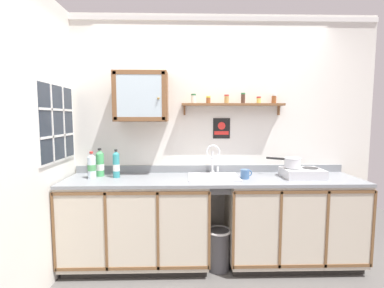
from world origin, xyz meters
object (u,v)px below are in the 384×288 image
object	(u,v)px
mug	(245,174)
warning_sign	(222,128)
bottle_soda_green_1	(100,164)
wall_cabinet	(141,97)
bottle_detergent_teal_0	(116,165)
saucepan	(292,162)
hot_plate_stove	(302,173)
sink	(213,180)
trash_bin	(218,248)
bottle_water_clear_2	(92,166)

from	to	relation	value
mug	warning_sign	size ratio (longest dim) A/B	0.56
bottle_soda_green_1	wall_cabinet	xyz separation A→B (m)	(0.43, 0.04, 0.69)
bottle_soda_green_1	mug	distance (m)	1.49
bottle_soda_green_1	warning_sign	xyz separation A→B (m)	(1.29, 0.17, 0.36)
mug	wall_cabinet	distance (m)	1.32
bottle_detergent_teal_0	warning_sign	size ratio (longest dim) A/B	1.30
bottle_soda_green_1	warning_sign	world-z (taller)	warning_sign
bottle_detergent_teal_0	mug	size ratio (longest dim) A/B	2.33
bottle_detergent_teal_0	warning_sign	distance (m)	1.18
saucepan	wall_cabinet	bearing A→B (deg)	175.13
hot_plate_stove	bottle_soda_green_1	bearing A→B (deg)	176.78
sink	wall_cabinet	world-z (taller)	wall_cabinet
hot_plate_stove	bottle_soda_green_1	distance (m)	2.08
wall_cabinet	sink	bearing A→B (deg)	-9.32
sink	bottle_soda_green_1	bearing A→B (deg)	176.06
sink	bottle_soda_green_1	xyz separation A→B (m)	(-1.17, 0.08, 0.15)
hot_plate_stove	warning_sign	world-z (taller)	warning_sign
sink	trash_bin	size ratio (longest dim) A/B	1.25
sink	bottle_soda_green_1	distance (m)	1.19
saucepan	warning_sign	world-z (taller)	warning_sign
bottle_detergent_teal_0	wall_cabinet	distance (m)	0.74
saucepan	trash_bin	distance (m)	1.15
saucepan	bottle_detergent_teal_0	world-z (taller)	bottle_detergent_teal_0
sink	mug	bearing A→B (deg)	-13.98
sink	warning_sign	xyz separation A→B (m)	(0.11, 0.25, 0.51)
trash_bin	saucepan	bearing A→B (deg)	9.02
wall_cabinet	trash_bin	distance (m)	1.73
saucepan	bottle_water_clear_2	distance (m)	2.03
bottle_soda_green_1	warning_sign	bearing A→B (deg)	7.57
mug	warning_sign	bearing A→B (deg)	121.03
bottle_detergent_teal_0	bottle_soda_green_1	world-z (taller)	bottle_soda_green_1
bottle_detergent_teal_0	trash_bin	xyz separation A→B (m)	(1.03, -0.14, -0.83)
hot_plate_stove	saucepan	xyz separation A→B (m)	(-0.10, 0.03, 0.10)
bottle_detergent_teal_0	trash_bin	world-z (taller)	bottle_detergent_teal_0
hot_plate_stove	wall_cabinet	world-z (taller)	wall_cabinet
saucepan	mug	size ratio (longest dim) A/B	2.54
bottle_water_clear_2	warning_sign	world-z (taller)	warning_sign
hot_plate_stove	mug	xyz separation A→B (m)	(-0.59, -0.04, 0.00)
bottle_detergent_teal_0	trash_bin	size ratio (longest dim) A/B	0.71
hot_plate_stove	trash_bin	distance (m)	1.14
bottle_soda_green_1	mug	bearing A→B (deg)	-6.07
saucepan	trash_bin	bearing A→B (deg)	-170.98
sink	wall_cabinet	distance (m)	1.13
bottle_soda_green_1	trash_bin	distance (m)	1.49
wall_cabinet	warning_sign	size ratio (longest dim) A/B	2.43
bottle_soda_green_1	bottle_detergent_teal_0	bearing A→B (deg)	-21.51
trash_bin	bottle_soda_green_1	bearing A→B (deg)	170.13
wall_cabinet	trash_bin	world-z (taller)	wall_cabinet
mug	bottle_water_clear_2	bearing A→B (deg)	178.07
saucepan	warning_sign	size ratio (longest dim) A/B	1.42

